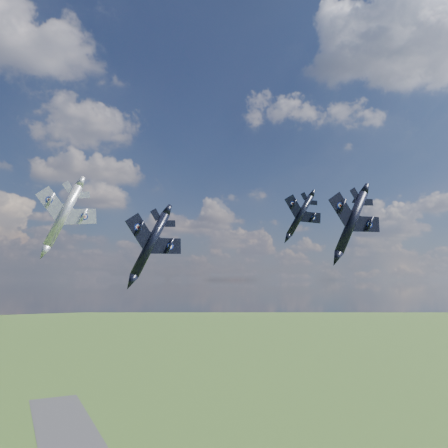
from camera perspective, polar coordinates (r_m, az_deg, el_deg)
name	(u,v)px	position (r m, az deg, el deg)	size (l,w,h in m)	color
jet_lead_navy	(150,244)	(73.64, -9.61, -2.61)	(11.52, 16.07, 3.32)	black
jet_right_navy	(352,222)	(68.43, 16.32, 0.22)	(10.22, 14.25, 2.95)	black
jet_high_navy	(300,215)	(94.83, 9.91, 1.12)	(9.85, 13.73, 2.84)	black
jet_left_silver	(63,215)	(67.24, -20.26, 1.06)	(9.64, 13.44, 2.78)	#91939A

